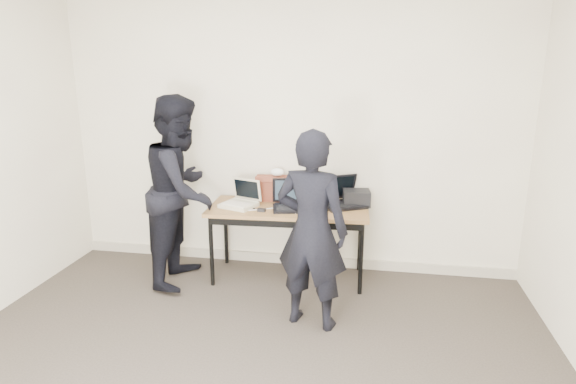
% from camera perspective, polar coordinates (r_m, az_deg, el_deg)
% --- Properties ---
extents(room, '(4.60, 4.60, 2.80)m').
position_cam_1_polar(room, '(2.61, -8.30, -0.46)').
color(room, '#3B342D').
rests_on(room, ground).
extents(desk, '(1.53, 0.72, 0.72)m').
position_cam_1_polar(desk, '(4.56, 0.04, -2.55)').
color(desk, brown).
rests_on(desk, ground).
extents(laptop_beige, '(0.39, 0.39, 0.25)m').
position_cam_1_polar(laptop_beige, '(4.59, -5.63, -1.07)').
color(laptop_beige, beige).
rests_on(laptop_beige, desk).
extents(laptop_center, '(0.41, 0.40, 0.27)m').
position_cam_1_polar(laptop_center, '(4.51, 0.40, -1.15)').
color(laptop_center, black).
rests_on(laptop_center, desk).
extents(laptop_right, '(0.51, 0.50, 0.28)m').
position_cam_1_polar(laptop_right, '(4.63, 6.37, -0.79)').
color(laptop_right, black).
rests_on(laptop_right, desk).
extents(leather_satchel, '(0.37, 0.21, 0.25)m').
position_cam_1_polar(leather_satchel, '(4.75, -1.62, 0.53)').
color(leather_satchel, maroon).
rests_on(leather_satchel, desk).
extents(tissue, '(0.14, 0.12, 0.08)m').
position_cam_1_polar(tissue, '(4.72, -1.28, 2.37)').
color(tissue, white).
rests_on(tissue, leather_satchel).
extents(equipment_box, '(0.28, 0.24, 0.14)m').
position_cam_1_polar(equipment_box, '(4.64, 8.12, -0.68)').
color(equipment_box, black).
rests_on(equipment_box, desk).
extents(power_brick, '(0.08, 0.05, 0.03)m').
position_cam_1_polar(power_brick, '(4.42, -3.16, -2.15)').
color(power_brick, black).
rests_on(power_brick, desk).
extents(cables, '(1.16, 0.43, 0.01)m').
position_cam_1_polar(cables, '(4.53, 0.61, -1.82)').
color(cables, silver).
rests_on(cables, desk).
extents(person_typist, '(0.65, 0.50, 1.58)m').
position_cam_1_polar(person_typist, '(3.72, 2.82, -4.60)').
color(person_typist, black).
rests_on(person_typist, ground).
extents(person_observer, '(0.68, 0.87, 1.77)m').
position_cam_1_polar(person_observer, '(4.60, -12.47, 0.17)').
color(person_observer, black).
rests_on(person_observer, ground).
extents(baseboard, '(4.50, 0.03, 0.10)m').
position_cam_1_polar(baseboard, '(5.09, 0.12, -7.93)').
color(baseboard, '#B6AC97').
rests_on(baseboard, ground).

